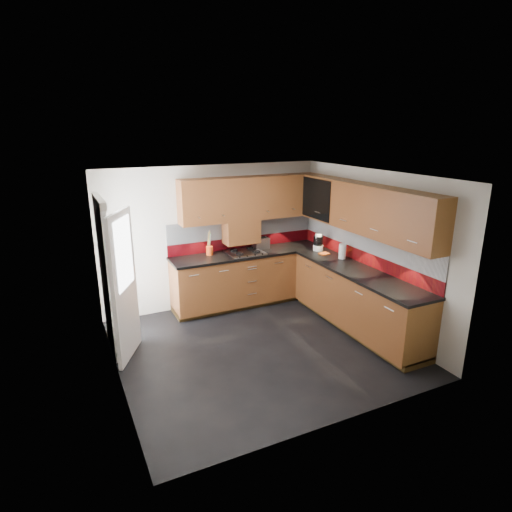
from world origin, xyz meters
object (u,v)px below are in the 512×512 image
gas_hob (245,252)px  food_processor (318,243)px  utensil_pot (209,249)px  toaster (261,243)px

gas_hob → food_processor: size_ratio=2.06×
gas_hob → food_processor: food_processor is taller
gas_hob → utensil_pot: bearing=163.8°
gas_hob → toaster: toaster is taller
gas_hob → toaster: size_ratio=2.11×
toaster → food_processor: (0.84, -0.53, 0.04)m
gas_hob → toaster: 0.40m
gas_hob → toaster: bearing=20.6°
food_processor → toaster: bearing=148.0°
toaster → food_processor: size_ratio=0.98×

